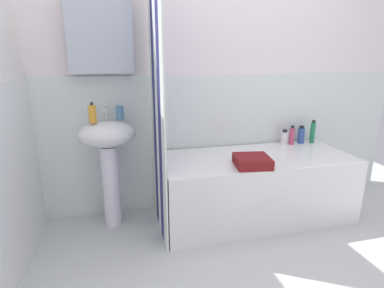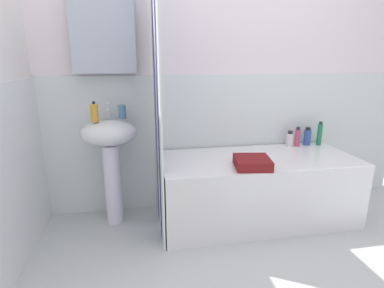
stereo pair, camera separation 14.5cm
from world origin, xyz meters
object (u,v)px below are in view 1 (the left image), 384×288
sink (109,151)px  lotion_bottle (284,138)px  conditioner_bottle (292,136)px  soap_dispenser (92,114)px  towel_folded (252,161)px  body_wash_bottle (301,135)px  shampoo_bottle (313,132)px  toothbrush_cup (120,112)px  bathtub (254,187)px

sink → lotion_bottle: 1.60m
sink → conditioner_bottle: 1.67m
soap_dispenser → towel_folded: soap_dispenser is taller
sink → soap_dispenser: 0.32m
body_wash_bottle → towel_folded: bearing=-146.4°
shampoo_bottle → towel_folded: (-0.84, -0.46, -0.07)m
shampoo_bottle → conditioner_bottle: size_ratio=1.22×
sink → body_wash_bottle: bearing=3.7°
soap_dispenser → shampoo_bottle: size_ratio=0.71×
body_wash_bottle → conditioner_bottle: conditioner_bottle is taller
towel_folded → toothbrush_cup: bearing=155.4°
lotion_bottle → soap_dispenser: bearing=-175.4°
towel_folded → body_wash_bottle: bearing=33.6°
bathtub → body_wash_bottle: body_wash_bottle is taller
sink → body_wash_bottle: 1.78m
sink → conditioner_bottle: sink is taller
sink → soap_dispenser: size_ratio=5.57×
sink → bathtub: bearing=-7.5°
lotion_bottle → towel_folded: size_ratio=0.56×
body_wash_bottle → lotion_bottle: size_ratio=1.17×
body_wash_bottle → towel_folded: size_ratio=0.66×
toothbrush_cup → conditioner_bottle: size_ratio=0.59×
bathtub → lotion_bottle: size_ratio=11.08×
body_wash_bottle → towel_folded: 0.87m
sink → shampoo_bottle: size_ratio=3.95×
body_wash_bottle → lotion_bottle: 0.18m
soap_dispenser → conditioner_bottle: soap_dispenser is taller
toothbrush_cup → soap_dispenser: bearing=-154.0°
conditioner_bottle → toothbrush_cup: bearing=-179.0°
toothbrush_cup → body_wash_bottle: toothbrush_cup is taller
toothbrush_cup → bathtub: 1.28m
conditioner_bottle → lotion_bottle: bearing=170.8°
bathtub → shampoo_bottle: 0.84m
soap_dispenser → bathtub: bearing=-5.6°
conditioner_bottle → lotion_bottle: conditioner_bottle is taller
soap_dispenser → lotion_bottle: bearing=4.6°
sink → conditioner_bottle: size_ratio=4.83×
toothbrush_cup → conditioner_bottle: bearing=1.0°
bathtub → lotion_bottle: 0.59m
sink → towel_folded: 1.12m
sink → shampoo_bottle: (1.89, 0.10, 0.02)m
body_wash_bottle → conditioner_bottle: (-0.11, -0.02, 0.01)m
bathtub → lotion_bottle: bearing=32.8°
toothbrush_cup → towel_folded: (0.95, -0.43, -0.34)m
toothbrush_cup → bathtub: (1.08, -0.22, -0.65)m
sink → toothbrush_cup: size_ratio=8.19×
sink → toothbrush_cup: toothbrush_cup is taller
bathtub → conditioner_bottle: bearing=27.8°
toothbrush_cup → lotion_bottle: size_ratio=0.74×
body_wash_bottle → toothbrush_cup: bearing=-178.3°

